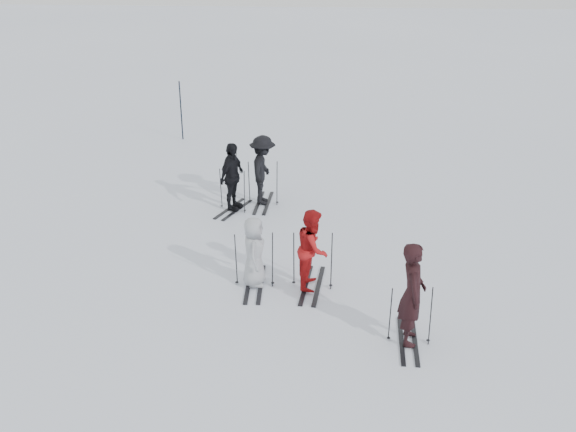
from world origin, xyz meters
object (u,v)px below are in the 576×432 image
(skier_uphill_far, at_px, (263,171))
(skier_red, at_px, (313,250))
(skier_grey, at_px, (254,253))
(skier_near_dark, at_px, (412,295))
(skier_uphill_left, at_px, (232,178))
(piste_marker, at_px, (181,111))

(skier_uphill_far, bearing_deg, skier_red, -159.07)
(skier_grey, xyz_separation_m, skier_uphill_far, (-0.39, 4.63, 0.20))
(skier_near_dark, xyz_separation_m, skier_red, (-1.90, 1.91, -0.12))
(skier_grey, relative_size, skier_uphill_left, 0.82)
(skier_grey, relative_size, piste_marker, 0.71)
(skier_uphill_left, bearing_deg, skier_uphill_far, -35.22)
(skier_uphill_left, xyz_separation_m, skier_uphill_far, (0.78, 0.54, 0.03))
(skier_near_dark, distance_m, skier_grey, 3.67)
(skier_red, distance_m, skier_uphill_left, 4.71)
(skier_red, relative_size, skier_grey, 1.13)
(skier_grey, distance_m, piste_marker, 11.44)
(skier_uphill_far, bearing_deg, skier_grey, -173.94)
(skier_near_dark, relative_size, skier_red, 1.14)
(skier_red, bearing_deg, skier_uphill_left, 34.96)
(skier_near_dark, bearing_deg, piste_marker, 31.62)
(skier_near_dark, height_order, skier_uphill_left, skier_near_dark)
(skier_uphill_left, distance_m, skier_uphill_far, 0.94)
(skier_near_dark, xyz_separation_m, piste_marker, (-7.33, 12.50, 0.08))
(skier_near_dark, height_order, skier_uphill_far, skier_near_dark)
(skier_grey, height_order, skier_uphill_far, skier_uphill_far)
(skier_red, bearing_deg, skier_near_dark, -131.04)
(skier_uphill_left, relative_size, piste_marker, 0.87)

